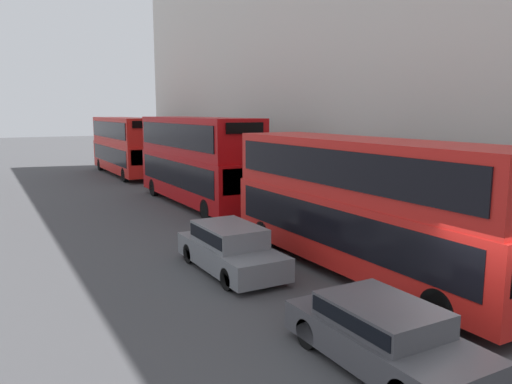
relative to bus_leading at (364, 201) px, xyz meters
The scene contains 7 objects.
ground_plane 5.86m from the bus_leading, 107.25° to the right, with size 200.00×200.00×0.00m, color #424244.
bus_leading is the anchor object (origin of this frame).
bus_second_in_queue 13.08m from the bus_leading, 90.00° to the left, with size 2.59×10.99×4.62m.
bus_third_in_queue 27.65m from the bus_leading, 90.00° to the left, with size 2.59×11.23×4.46m.
car_dark_sedan 5.89m from the bus_leading, 126.87° to the right, with size 1.85×4.24×1.28m.
car_hatchback 4.32m from the bus_leading, 147.18° to the left, with size 1.79×4.50×1.46m.
pedestrian 18.29m from the bus_leading, 80.96° to the left, with size 0.36×0.36×1.84m.
Camera 1 is at (-8.37, -6.13, 4.92)m, focal length 35.00 mm.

